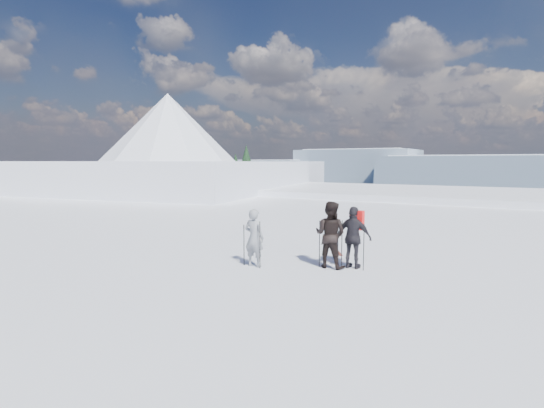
{
  "coord_description": "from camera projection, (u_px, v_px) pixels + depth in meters",
  "views": [
    {
      "loc": [
        4.7,
        -8.68,
        3.0
      ],
      "look_at": [
        -2.17,
        3.0,
        1.63
      ],
      "focal_mm": 28.0,
      "sensor_mm": 36.0,
      "label": 1
    }
  ],
  "objects": [
    {
      "name": "lake_basin",
      "position": [
        452.0,
        272.0,
        36.49
      ],
      "size": [
        820.0,
        820.0,
        71.62
      ],
      "color": "white",
      "rests_on": "ground"
    },
    {
      "name": "near_ridge",
      "position": [
        205.0,
        218.0,
        49.06
      ],
      "size": [
        31.37,
        35.68,
        25.62
      ],
      "color": "white",
      "rests_on": "ground"
    },
    {
      "name": "skier_grey",
      "position": [
        254.0,
        238.0,
        12.07
      ],
      "size": [
        0.61,
        0.4,
        1.66
      ],
      "primitive_type": "imported",
      "rotation": [
        0.0,
        0.0,
        3.15
      ],
      "color": "gray",
      "rests_on": "ground"
    },
    {
      "name": "skier_dark",
      "position": [
        330.0,
        235.0,
        11.94
      ],
      "size": [
        0.93,
        0.73,
        1.89
      ],
      "primitive_type": "imported",
      "rotation": [
        0.0,
        0.0,
        3.12
      ],
      "color": "black",
      "rests_on": "ground"
    },
    {
      "name": "skier_pack",
      "position": [
        354.0,
        238.0,
        11.85
      ],
      "size": [
        1.03,
        0.44,
        1.75
      ],
      "primitive_type": "imported",
      "rotation": [
        0.0,
        0.0,
        3.13
      ],
      "color": "black",
      "rests_on": "ground"
    },
    {
      "name": "backpack",
      "position": [
        357.0,
        196.0,
        11.95
      ],
      "size": [
        0.38,
        0.22,
        0.54
      ],
      "primitive_type": "cube",
      "rotation": [
        0.0,
        0.0,
        3.13
      ],
      "color": "red",
      "rests_on": "skier_pack"
    },
    {
      "name": "ski_poles",
      "position": [
        311.0,
        245.0,
        11.94
      ],
      "size": [
        3.2,
        1.36,
        1.34
      ],
      "color": "black",
      "rests_on": "ground"
    },
    {
      "name": "skis_loose",
      "position": [
        334.0,
        250.0,
        14.36
      ],
      "size": [
        1.1,
        1.53,
        0.03
      ],
      "color": "black",
      "rests_on": "ground"
    }
  ]
}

